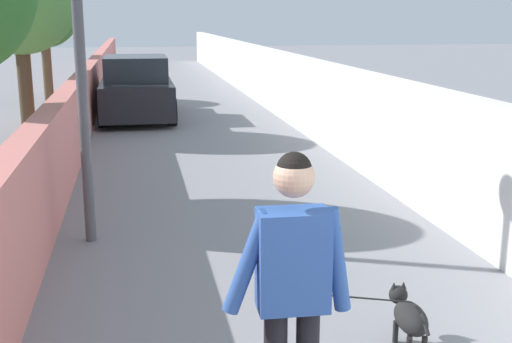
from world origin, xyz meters
TOP-DOWN VIEW (x-y plane):
  - ground_plane at (14.00, 0.00)m, footprint 80.00×80.00m
  - wall_left at (12.00, 2.41)m, footprint 48.00×0.30m
  - fence_right at (12.00, -2.41)m, footprint 48.00×0.30m
  - tree_left_far at (19.00, 3.87)m, footprint 2.09×2.09m
  - person_skateboarder at (1.55, 0.51)m, footprint 0.23×0.71m
  - dog at (2.67, -0.68)m, footprint 1.44×1.32m
  - car_near at (14.83, 1.26)m, footprint 3.90×1.80m

SIDE VIEW (x-z plane):
  - ground_plane at x=14.00m, z-range 0.00..0.00m
  - dog at x=2.67m, z-range -0.25..0.80m
  - wall_left at x=12.00m, z-range 0.00..1.32m
  - car_near at x=14.83m, z-range -0.06..1.48m
  - fence_right at x=12.00m, z-range 0.00..1.61m
  - person_skateboarder at x=1.55m, z-range 0.24..1.98m
  - tree_left_far at x=19.00m, z-range 0.76..4.45m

